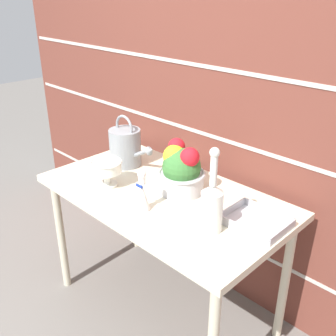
{
  "coord_description": "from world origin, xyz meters",
  "views": [
    {
      "loc": [
        1.2,
        -1.17,
        1.66
      ],
      "look_at": [
        0.0,
        0.03,
        0.86
      ],
      "focal_mm": 42.0,
      "sensor_mm": 36.0,
      "label": 1
    }
  ],
  "objects_px": {
    "crystal_pedestal_bowl": "(106,169)",
    "wire_tray": "(256,222)",
    "watering_can": "(126,147)",
    "figurine_vase": "(142,194)",
    "flower_planter": "(181,170)",
    "glass_decanter": "(212,204)"
  },
  "relations": [
    {
      "from": "glass_decanter",
      "to": "flower_planter",
      "type": "bearing_deg",
      "value": 153.11
    },
    {
      "from": "watering_can",
      "to": "flower_planter",
      "type": "relative_size",
      "value": 1.27
    },
    {
      "from": "watering_can",
      "to": "wire_tray",
      "type": "distance_m",
      "value": 0.86
    },
    {
      "from": "crystal_pedestal_bowl",
      "to": "wire_tray",
      "type": "distance_m",
      "value": 0.76
    },
    {
      "from": "crystal_pedestal_bowl",
      "to": "glass_decanter",
      "type": "xyz_separation_m",
      "value": [
        0.62,
        0.06,
        0.03
      ]
    },
    {
      "from": "crystal_pedestal_bowl",
      "to": "glass_decanter",
      "type": "height_order",
      "value": "glass_decanter"
    },
    {
      "from": "figurine_vase",
      "to": "wire_tray",
      "type": "height_order",
      "value": "figurine_vase"
    },
    {
      "from": "watering_can",
      "to": "wire_tray",
      "type": "relative_size",
      "value": 1.23
    },
    {
      "from": "glass_decanter",
      "to": "wire_tray",
      "type": "bearing_deg",
      "value": 56.7
    },
    {
      "from": "watering_can",
      "to": "figurine_vase",
      "type": "distance_m",
      "value": 0.5
    },
    {
      "from": "wire_tray",
      "to": "watering_can",
      "type": "bearing_deg",
      "value": 179.56
    },
    {
      "from": "watering_can",
      "to": "flower_planter",
      "type": "height_order",
      "value": "watering_can"
    },
    {
      "from": "crystal_pedestal_bowl",
      "to": "wire_tray",
      "type": "relative_size",
      "value": 0.61
    },
    {
      "from": "flower_planter",
      "to": "glass_decanter",
      "type": "relative_size",
      "value": 0.68
    },
    {
      "from": "watering_can",
      "to": "wire_tray",
      "type": "xyz_separation_m",
      "value": [
        0.85,
        -0.01,
        -0.1
      ]
    },
    {
      "from": "watering_can",
      "to": "figurine_vase",
      "type": "height_order",
      "value": "watering_can"
    },
    {
      "from": "watering_can",
      "to": "crystal_pedestal_bowl",
      "type": "relative_size",
      "value": 2.03
    },
    {
      "from": "crystal_pedestal_bowl",
      "to": "wire_tray",
      "type": "bearing_deg",
      "value": 17.17
    },
    {
      "from": "watering_can",
      "to": "crystal_pedestal_bowl",
      "type": "bearing_deg",
      "value": -60.65
    },
    {
      "from": "watering_can",
      "to": "figurine_vase",
      "type": "xyz_separation_m",
      "value": [
        0.43,
        -0.26,
        -0.03
      ]
    },
    {
      "from": "flower_planter",
      "to": "figurine_vase",
      "type": "relative_size",
      "value": 1.3
    },
    {
      "from": "wire_tray",
      "to": "figurine_vase",
      "type": "bearing_deg",
      "value": -149.26
    }
  ]
}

